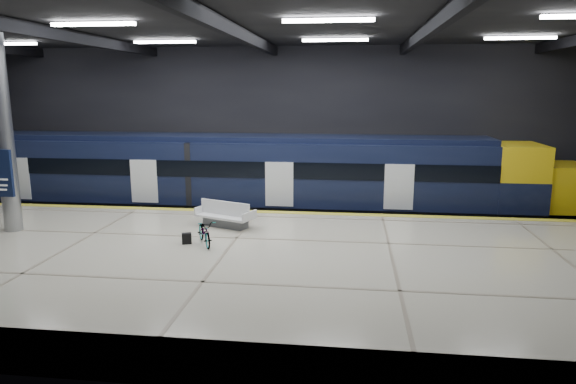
# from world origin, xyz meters

# --- Properties ---
(ground) EXTENTS (30.00, 30.00, 0.00)m
(ground) POSITION_xyz_m (0.00, 0.00, 0.00)
(ground) COLOR black
(ground) RESTS_ON ground
(room_shell) EXTENTS (30.10, 16.10, 8.05)m
(room_shell) POSITION_xyz_m (-0.00, 0.00, 5.72)
(room_shell) COLOR black
(room_shell) RESTS_ON ground
(platform) EXTENTS (30.00, 11.00, 1.10)m
(platform) POSITION_xyz_m (0.00, -2.50, 0.55)
(platform) COLOR beige
(platform) RESTS_ON ground
(safety_strip) EXTENTS (30.00, 0.40, 0.01)m
(safety_strip) POSITION_xyz_m (0.00, 2.75, 1.11)
(safety_strip) COLOR yellow
(safety_strip) RESTS_ON platform
(rails) EXTENTS (30.00, 1.52, 0.16)m
(rails) POSITION_xyz_m (0.00, 5.50, 0.08)
(rails) COLOR gray
(rails) RESTS_ON ground
(train) EXTENTS (29.40, 2.84, 3.79)m
(train) POSITION_xyz_m (-0.47, 5.50, 2.06)
(train) COLOR black
(train) RESTS_ON ground
(bench) EXTENTS (2.30, 1.60, 0.94)m
(bench) POSITION_xyz_m (-0.71, 0.35, 1.43)
(bench) COLOR #595B60
(bench) RESTS_ON platform
(bicycle) EXTENTS (1.21, 1.64, 0.82)m
(bicycle) POSITION_xyz_m (-0.84, -1.83, 1.51)
(bicycle) COLOR #99999E
(bicycle) RESTS_ON platform
(pannier_bag) EXTENTS (0.34, 0.27, 0.35)m
(pannier_bag) POSITION_xyz_m (-1.44, -1.83, 1.28)
(pannier_bag) COLOR black
(pannier_bag) RESTS_ON platform
(info_column) EXTENTS (0.90, 0.78, 6.90)m
(info_column) POSITION_xyz_m (-8.00, -1.03, 4.46)
(info_column) COLOR #9EA0A5
(info_column) RESTS_ON platform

